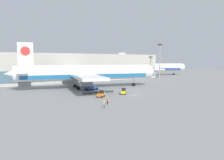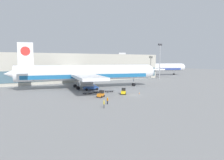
% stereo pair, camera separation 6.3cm
% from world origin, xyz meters
% --- Properties ---
extents(ground_plane, '(400.00, 400.00, 0.00)m').
position_xyz_m(ground_plane, '(0.00, 0.00, 0.00)').
color(ground_plane, gray).
extents(terminal_building, '(90.00, 18.20, 14.00)m').
position_xyz_m(terminal_building, '(8.64, 54.26, 6.99)').
color(terminal_building, '#BCB7A8').
rests_on(terminal_building, ground_plane).
extents(light_mast, '(2.80, 0.50, 19.97)m').
position_xyz_m(light_mast, '(48.03, 36.48, 11.76)').
color(light_mast, '#9EA0A5').
rests_on(light_mast, ground_plane).
extents(airplane_main, '(57.00, 48.49, 17.00)m').
position_xyz_m(airplane_main, '(-5.16, 23.62, 5.84)').
color(airplane_main, white).
rests_on(airplane_main, ground_plane).
extents(airplane_distant, '(51.22, 44.24, 15.87)m').
position_xyz_m(airplane_distant, '(64.99, 63.43, 5.45)').
color(airplane_distant, white).
rests_on(airplane_distant, ground_plane).
extents(scissor_lift_loader, '(5.78, 4.44, 5.09)m').
position_xyz_m(scissor_lift_loader, '(-5.62, 18.03, 1.96)').
color(scissor_lift_loader, '#284C99').
rests_on(scissor_lift_loader, ground_plane).
extents(baggage_tug_foreground, '(2.81, 2.59, 2.00)m').
position_xyz_m(baggage_tug_foreground, '(-10.36, 2.69, 0.88)').
color(baggage_tug_foreground, orange).
rests_on(baggage_tug_foreground, ground_plane).
extents(baggage_tug_mid, '(2.68, 2.78, 2.00)m').
position_xyz_m(baggage_tug_mid, '(-1.77, 3.23, 0.88)').
color(baggage_tug_mid, yellow).
rests_on(baggage_tug_mid, ground_plane).
extents(baggage_dolly_lead, '(3.72, 1.57, 0.48)m').
position_xyz_m(baggage_dolly_lead, '(-10.82, 10.41, 0.39)').
color(baggage_dolly_lead, '#56565B').
rests_on(baggage_dolly_lead, ground_plane).
extents(baggage_dolly_second, '(3.72, 1.57, 0.48)m').
position_xyz_m(baggage_dolly_second, '(-6.77, 10.94, 0.39)').
color(baggage_dolly_second, '#56565B').
rests_on(baggage_dolly_second, ground_plane).
extents(baggage_dolly_third, '(3.72, 1.57, 0.48)m').
position_xyz_m(baggage_dolly_third, '(-2.80, 10.01, 0.39)').
color(baggage_dolly_third, '#56565B').
rests_on(baggage_dolly_third, ground_plane).
extents(ground_crew_near, '(0.37, 0.51, 1.84)m').
position_xyz_m(ground_crew_near, '(-17.23, -10.38, 1.09)').
color(ground_crew_near, black).
rests_on(ground_crew_near, ground_plane).
extents(ground_crew_far, '(0.25, 0.57, 1.83)m').
position_xyz_m(ground_crew_far, '(-14.31, -7.20, 1.08)').
color(ground_crew_far, black).
rests_on(ground_crew_far, ground_plane).
extents(traffic_cone_near, '(0.40, 0.40, 0.59)m').
position_xyz_m(traffic_cone_near, '(3.18, 1.32, 0.29)').
color(traffic_cone_near, black).
rests_on(traffic_cone_near, ground_plane).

